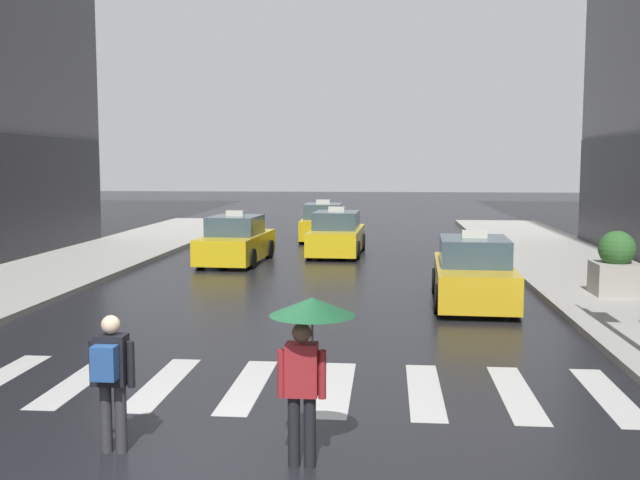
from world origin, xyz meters
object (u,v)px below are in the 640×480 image
taxi_third (337,235)px  taxi_second (236,242)px  taxi_fourth (323,224)px  pedestrian_with_umbrella (309,335)px  taxi_lead (473,274)px  planter_mid_block (616,266)px  pedestrian_with_backpack (111,373)px

taxi_third → taxi_second: bearing=-141.9°
taxi_third → taxi_fourth: (-0.97, 5.27, 0.00)m
taxi_second → taxi_third: (3.29, 2.58, 0.00)m
pedestrian_with_umbrella → taxi_lead: bearing=73.6°
taxi_fourth → planter_mid_block: size_ratio=2.86×
taxi_third → planter_mid_block: bearing=-48.7°
taxi_lead → taxi_second: size_ratio=1.00×
taxi_second → planter_mid_block: bearing=-29.1°
pedestrian_with_umbrella → planter_mid_block: pedestrian_with_umbrella is taller
taxi_third → pedestrian_with_umbrella: size_ratio=2.37×
taxi_third → planter_mid_block: (7.58, -8.63, 0.15)m
taxi_second → pedestrian_with_backpack: bearing=-83.2°
pedestrian_with_backpack → planter_mid_block: size_ratio=1.03×
taxi_lead → taxi_second: bearing=137.1°
taxi_fourth → pedestrian_with_umbrella: bearing=-85.3°
pedestrian_with_umbrella → pedestrian_with_backpack: bearing=175.9°
taxi_second → taxi_third: bearing=38.1°
taxi_second → planter_mid_block: taxi_second is taller
taxi_fourth → pedestrian_with_backpack: 24.51m
taxi_lead → taxi_third: size_ratio=1.00×
taxi_lead → pedestrian_with_umbrella: (-2.95, -10.06, 0.79)m
taxi_third → taxi_fourth: same height
taxi_lead → taxi_second: (-7.28, 6.77, 0.00)m
taxi_third → pedestrian_with_backpack: size_ratio=2.78×
taxi_lead → pedestrian_with_backpack: size_ratio=2.79×
pedestrian_with_umbrella → taxi_fourth: bearing=94.7°
pedestrian_with_backpack → taxi_third: bearing=86.1°
taxi_fourth → pedestrian_with_umbrella: 24.77m
taxi_second → planter_mid_block: (10.87, -6.05, 0.15)m
taxi_lead → planter_mid_block: taxi_lead is taller
taxi_third → pedestrian_with_backpack: (-1.31, -19.24, 0.25)m
taxi_fourth → taxi_lead: bearing=-71.2°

